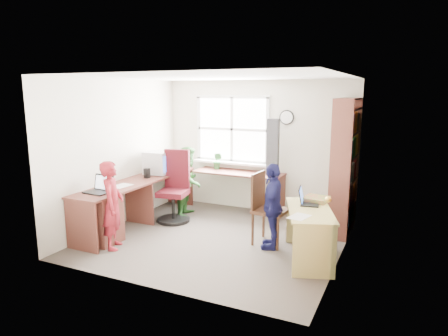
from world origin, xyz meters
name	(u,v)px	position (x,y,z in m)	size (l,w,h in m)	color
room	(220,159)	(0.01, 0.10, 1.22)	(3.64, 3.44, 2.44)	#423A33
l_desk	(134,204)	(-1.31, -0.28, 0.46)	(2.38, 2.95, 0.75)	brown
right_desk	(309,223)	(1.42, -0.15, 0.50)	(0.91, 1.30, 0.68)	tan
bookshelf	(345,169)	(1.65, 1.19, 1.00)	(0.30, 1.02, 2.10)	brown
swivel_chair	(175,191)	(-1.05, 0.51, 0.52)	(0.66, 0.66, 1.21)	black
wooden_chair	(266,205)	(0.71, 0.17, 0.57)	(0.49, 0.49, 1.05)	#3F2415
crt_monitor	(158,163)	(-1.47, 0.63, 0.96)	(0.44, 0.40, 0.41)	silver
laptop_left	(100,188)	(-1.51, -0.79, 0.81)	(0.38, 0.32, 0.25)	black
laptop_right	(306,200)	(1.32, 0.10, 0.74)	(0.33, 0.38, 0.23)	black
speaker_a	(147,173)	(-1.46, 0.29, 0.83)	(0.08, 0.08, 0.17)	black
speaker_b	(162,167)	(-1.48, 0.79, 0.85)	(0.12, 0.12, 0.19)	black
cd_tower	(273,147)	(0.38, 1.45, 1.24)	(0.22, 0.20, 0.99)	black
game_box	(316,199)	(1.41, 0.28, 0.72)	(0.35, 0.35, 0.06)	red
paper_a	(121,186)	(-1.48, -0.35, 0.75)	(0.25, 0.34, 0.00)	beige
paper_b	(299,217)	(1.38, -0.52, 0.69)	(0.27, 0.33, 0.00)	beige
potted_plant	(218,161)	(-0.72, 1.51, 0.91)	(0.18, 0.14, 0.32)	#2D7238
person_red	(112,205)	(-1.18, -0.93, 0.63)	(0.46, 0.30, 1.26)	maroon
person_green	(189,181)	(-0.99, 0.89, 0.62)	(0.60, 0.47, 1.24)	#2E6B2A
person_navy	(273,206)	(0.86, 0.02, 0.61)	(0.72, 0.30, 1.23)	#161644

